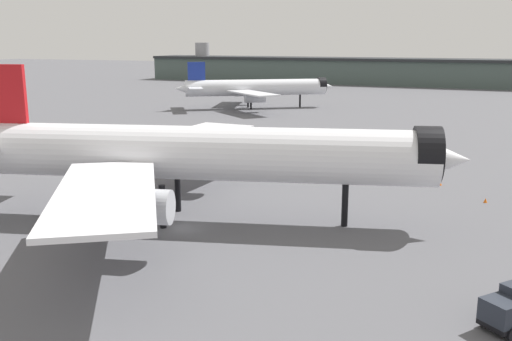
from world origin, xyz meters
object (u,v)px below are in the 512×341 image
(airliner_far_taxiway, at_px, (255,88))
(traffic_cone_near_nose, at_px, (440,183))
(traffic_cone_wingtip, at_px, (485,200))
(baggage_cart_trailing, at_px, (365,163))
(airliner_near_gate, at_px, (189,154))

(airliner_far_taxiway, relative_size, traffic_cone_near_nose, 58.42)
(traffic_cone_near_nose, relative_size, traffic_cone_wingtip, 1.29)
(traffic_cone_near_nose, xyz_separation_m, traffic_cone_wingtip, (5.95, -7.16, -0.08))
(airliner_far_taxiway, height_order, traffic_cone_near_nose, airliner_far_taxiway)
(traffic_cone_near_nose, bearing_deg, airliner_far_taxiway, 126.70)
(baggage_cart_trailing, height_order, traffic_cone_wingtip, baggage_cart_trailing)
(airliner_near_gate, bearing_deg, baggage_cart_trailing, 54.39)
(airliner_near_gate, relative_size, airliner_far_taxiway, 1.37)
(traffic_cone_near_nose, bearing_deg, traffic_cone_wingtip, -50.28)
(airliner_near_gate, bearing_deg, traffic_cone_wingtip, 18.38)
(traffic_cone_wingtip, bearing_deg, baggage_cart_trailing, 141.93)
(traffic_cone_near_nose, distance_m, traffic_cone_wingtip, 9.31)
(airliner_far_taxiway, relative_size, traffic_cone_wingtip, 75.64)
(traffic_cone_near_nose, height_order, traffic_cone_wingtip, traffic_cone_near_nose)
(airliner_far_taxiway, bearing_deg, airliner_near_gate, -104.63)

